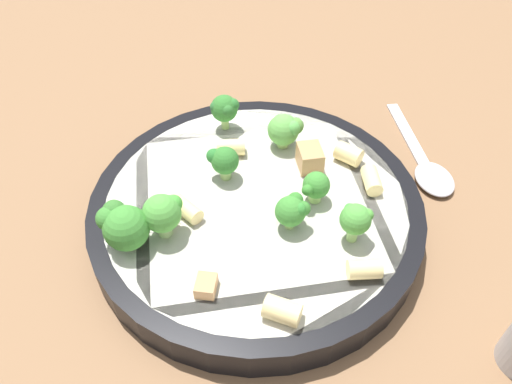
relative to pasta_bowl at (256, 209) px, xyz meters
name	(u,v)px	position (x,y,z in m)	size (l,w,h in m)	color
ground_plane	(256,223)	(0.00, 0.00, -0.02)	(2.00, 2.00, 0.00)	brown
pasta_bowl	(256,209)	(0.00, 0.00, 0.00)	(0.29, 0.29, 0.03)	black
broccoli_floret_0	(225,109)	(0.05, -0.09, 0.04)	(0.03, 0.03, 0.04)	#93B766
broccoli_floret_1	(286,130)	(-0.01, -0.08, 0.03)	(0.03, 0.03, 0.03)	#93B766
broccoli_floret_2	(293,210)	(-0.03, 0.02, 0.03)	(0.03, 0.03, 0.03)	#93B766
broccoli_floret_3	(356,219)	(-0.08, 0.02, 0.04)	(0.03, 0.03, 0.04)	#84AD60
broccoli_floret_4	(123,225)	(0.09, 0.07, 0.03)	(0.04, 0.04, 0.04)	#9EC175
broccoli_floret_5	(163,213)	(0.06, 0.05, 0.04)	(0.03, 0.03, 0.04)	#9EC175
broccoli_floret_6	(223,160)	(0.03, -0.02, 0.03)	(0.03, 0.02, 0.03)	#93B766
broccoli_floret_7	(316,186)	(-0.05, -0.01, 0.03)	(0.02, 0.02, 0.03)	#93B766
rigatoni_0	(349,154)	(-0.07, -0.07, 0.02)	(0.02, 0.02, 0.02)	#E0C67F
rigatoni_1	(186,209)	(0.05, 0.03, 0.02)	(0.01, 0.01, 0.03)	#E0C67F
rigatoni_2	(231,147)	(0.04, -0.05, 0.02)	(0.02, 0.02, 0.03)	#E0C67F
rigatoni_3	(364,269)	(-0.10, 0.06, 0.02)	(0.02, 0.02, 0.02)	#E0C67F
rigatoni_4	(372,180)	(-0.10, -0.04, 0.02)	(0.01, 0.01, 0.03)	#E0C67F
rigatoni_5	(282,311)	(-0.04, 0.11, 0.02)	(0.02, 0.02, 0.03)	#E0C67F
chicken_chunk_0	(310,158)	(-0.04, -0.05, 0.02)	(0.03, 0.02, 0.02)	#A87A4C
chicken_chunk_1	(206,286)	(0.02, 0.10, 0.02)	(0.02, 0.01, 0.01)	#A87A4C
spoon	(427,166)	(-0.15, -0.11, -0.01)	(0.08, 0.15, 0.01)	silver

